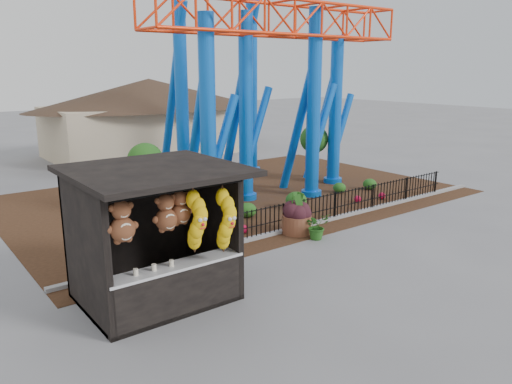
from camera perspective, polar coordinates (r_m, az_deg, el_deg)
ground at (r=12.69m, az=3.59°, el=-10.22°), size 120.00×120.00×0.00m
mulch_bed at (r=21.01m, az=-2.40°, el=-0.36°), size 18.00×12.00×0.02m
curb at (r=17.28m, az=7.15°, el=-3.44°), size 18.00×0.18×0.12m
prize_booth at (r=11.27m, az=-11.08°, el=-5.20°), size 3.50×3.40×3.12m
picket_fence at (r=17.78m, az=9.27°, el=-1.54°), size 12.20×0.06×1.00m
roller_coaster at (r=21.24m, az=-0.37°, el=17.31°), size 11.00×6.37×10.82m
terracotta_planter at (r=16.16m, az=4.68°, el=-3.69°), size 1.07×1.07×0.61m
planter_foliage at (r=15.99m, az=4.72°, el=-1.55°), size 0.70×0.70×0.64m
potted_plant at (r=15.68m, az=6.98°, el=-3.88°), size 0.84×0.75×0.84m
landscaping at (r=19.48m, az=2.76°, el=-0.56°), size 8.39×3.83×0.73m
pavilion at (r=31.86m, az=-12.06°, el=9.80°), size 15.00×15.00×4.80m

